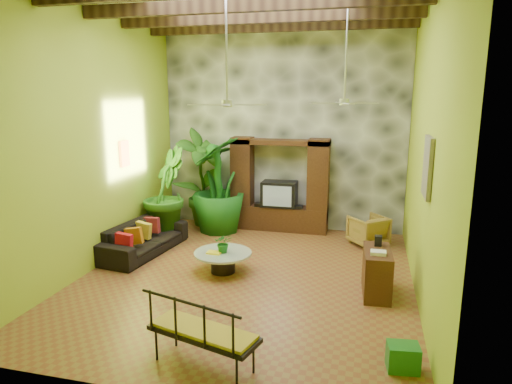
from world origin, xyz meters
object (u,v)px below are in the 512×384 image
(iron_bench, at_px, (201,330))
(side_console, at_px, (377,272))
(tall_plant_a, at_px, (202,178))
(green_bin, at_px, (403,357))
(ceiling_fan_back, at_px, (345,91))
(entertainment_center, at_px, (279,192))
(tall_plant_c, at_px, (219,185))
(coffee_table, at_px, (223,259))
(wicker_armchair, at_px, (368,230))
(tall_plant_b, at_px, (165,193))
(sofa, at_px, (144,238))
(ceiling_fan_front, at_px, (227,91))

(iron_bench, height_order, side_console, iron_bench)
(tall_plant_a, bearing_deg, green_bin, -48.99)
(ceiling_fan_back, distance_m, side_console, 3.38)
(entertainment_center, bearing_deg, green_bin, -64.06)
(tall_plant_c, bearing_deg, coffee_table, -69.85)
(tall_plant_c, xyz_separation_m, side_console, (3.76, -2.79, -0.78))
(wicker_armchair, bearing_deg, tall_plant_a, -47.40)
(tall_plant_b, bearing_deg, sofa, -89.68)
(wicker_armchair, relative_size, tall_plant_a, 0.29)
(ceiling_fan_back, bearing_deg, green_bin, -73.36)
(ceiling_fan_front, distance_m, tall_plant_a, 4.43)
(wicker_armchair, height_order, side_console, side_console)
(tall_plant_c, bearing_deg, iron_bench, -73.55)
(ceiling_fan_front, xyz_separation_m, tall_plant_b, (-2.29, 2.29, -2.33))
(sofa, bearing_deg, entertainment_center, -39.18)
(sofa, xyz_separation_m, tall_plant_b, (-0.01, 1.12, 0.74))
(entertainment_center, relative_size, ceiling_fan_back, 1.29)
(ceiling_fan_back, height_order, wicker_armchair, ceiling_fan_back)
(tall_plant_a, distance_m, iron_bench, 6.40)
(tall_plant_a, height_order, iron_bench, tall_plant_a)
(entertainment_center, xyz_separation_m, iron_bench, (0.23, -6.06, -0.42))
(ceiling_fan_front, bearing_deg, ceiling_fan_back, 41.63)
(coffee_table, xyz_separation_m, green_bin, (3.15, -2.46, -0.09))
(sofa, xyz_separation_m, iron_bench, (2.71, -3.70, 0.21))
(tall_plant_b, height_order, iron_bench, tall_plant_b)
(entertainment_center, relative_size, sofa, 1.07)
(iron_bench, bearing_deg, green_bin, 30.06)
(tall_plant_a, distance_m, green_bin, 7.16)
(tall_plant_b, xyz_separation_m, coffee_table, (1.99, -1.74, -0.82))
(entertainment_center, bearing_deg, iron_bench, -87.85)
(tall_plant_b, relative_size, green_bin, 5.57)
(tall_plant_a, bearing_deg, ceiling_fan_front, -62.36)
(entertainment_center, relative_size, ceiling_fan_front, 1.29)
(entertainment_center, xyz_separation_m, sofa, (-2.49, -2.36, -0.64))
(entertainment_center, height_order, green_bin, entertainment_center)
(coffee_table, bearing_deg, green_bin, -38.02)
(side_console, relative_size, green_bin, 2.55)
(tall_plant_a, distance_m, side_console, 5.44)
(tall_plant_c, bearing_deg, tall_plant_b, -145.14)
(sofa, relative_size, wicker_armchair, 3.06)
(side_console, bearing_deg, tall_plant_c, 140.00)
(wicker_armchair, relative_size, tall_plant_c, 0.31)
(green_bin, bearing_deg, entertainment_center, 115.94)
(iron_bench, xyz_separation_m, green_bin, (2.42, 0.61, -0.37))
(sofa, distance_m, coffee_table, 2.08)
(sofa, relative_size, green_bin, 5.85)
(wicker_armchair, height_order, coffee_table, wicker_armchair)
(ceiling_fan_front, distance_m, coffee_table, 3.21)
(sofa, bearing_deg, iron_bench, -136.47)
(ceiling_fan_back, height_order, sofa, ceiling_fan_back)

